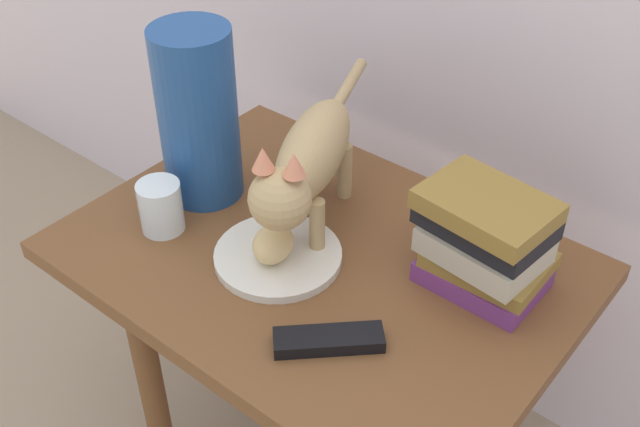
{
  "coord_description": "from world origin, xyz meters",
  "views": [
    {
      "loc": [
        0.57,
        -0.7,
        1.33
      ],
      "look_at": [
        0.0,
        0.0,
        0.62
      ],
      "focal_mm": 43.41,
      "sensor_mm": 36.0,
      "label": 1
    }
  ],
  "objects": [
    {
      "name": "bread_roll",
      "position": [
        -0.04,
        -0.06,
        0.58
      ],
      "size": [
        0.09,
        0.1,
        0.05
      ],
      "primitive_type": "ellipsoid",
      "rotation": [
        0.0,
        0.0,
        1.99
      ],
      "color": "#E0BC7A",
      "rests_on": "plate"
    },
    {
      "name": "tv_remote",
      "position": [
        0.13,
        -0.14,
        0.55
      ],
      "size": [
        0.14,
        0.14,
        0.02
      ],
      "primitive_type": "cube",
      "rotation": [
        0.0,
        0.0,
        0.77
      ],
      "color": "black",
      "rests_on": "side_table"
    },
    {
      "name": "candle_jar",
      "position": [
        -0.24,
        -0.11,
        0.58
      ],
      "size": [
        0.07,
        0.07,
        0.08
      ],
      "color": "silver",
      "rests_on": "side_table"
    },
    {
      "name": "cat",
      "position": [
        -0.05,
        0.04,
        0.68
      ],
      "size": [
        0.22,
        0.45,
        0.23
      ],
      "color": "tan",
      "rests_on": "side_table"
    },
    {
      "name": "plate",
      "position": [
        -0.04,
        -0.05,
        0.55
      ],
      "size": [
        0.2,
        0.2,
        0.01
      ],
      "primitive_type": "cylinder",
      "color": "silver",
      "rests_on": "side_table"
    },
    {
      "name": "side_table",
      "position": [
        0.0,
        0.0,
        0.47
      ],
      "size": [
        0.77,
        0.56,
        0.54
      ],
      "color": "brown",
      "rests_on": "ground"
    },
    {
      "name": "book_stack",
      "position": [
        0.22,
        0.1,
        0.63
      ],
      "size": [
        0.19,
        0.15,
        0.16
      ],
      "color": "#72337A",
      "rests_on": "side_table"
    },
    {
      "name": "green_vase",
      "position": [
        -0.26,
        0.01,
        0.69
      ],
      "size": [
        0.13,
        0.13,
        0.3
      ],
      "primitive_type": "cylinder",
      "color": "navy",
      "rests_on": "side_table"
    }
  ]
}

